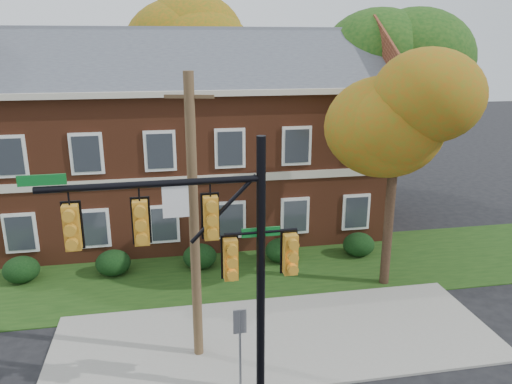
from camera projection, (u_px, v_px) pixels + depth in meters
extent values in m
plane|color=black|center=(284.00, 358.00, 14.97)|extent=(120.00, 120.00, 0.00)
cube|color=gray|center=(277.00, 338.00, 15.90)|extent=(14.00, 5.00, 0.08)
cube|color=#193811|center=(250.00, 271.00, 20.62)|extent=(30.00, 6.00, 0.04)
cube|color=brown|center=(190.00, 159.00, 24.92)|extent=(18.00, 8.00, 7.00)
cube|color=beige|center=(187.00, 85.00, 23.88)|extent=(18.80, 8.80, 0.24)
cube|color=beige|center=(195.00, 180.00, 21.12)|extent=(18.00, 0.12, 0.35)
ellipsoid|color=black|center=(21.00, 270.00, 19.57)|extent=(1.40, 1.26, 1.05)
ellipsoid|color=black|center=(113.00, 263.00, 20.17)|extent=(1.40, 1.26, 1.05)
ellipsoid|color=black|center=(200.00, 256.00, 20.78)|extent=(1.40, 1.26, 1.05)
ellipsoid|color=black|center=(282.00, 250.00, 21.39)|extent=(1.40, 1.26, 1.05)
ellipsoid|color=black|center=(359.00, 244.00, 22.00)|extent=(1.40, 1.26, 1.05)
cylinder|color=black|center=(389.00, 214.00, 18.78)|extent=(0.36, 0.36, 5.76)
ellipsoid|color=#A74B0E|center=(397.00, 119.00, 17.75)|extent=(4.25, 4.25, 3.60)
ellipsoid|color=#A74B0E|center=(420.00, 102.00, 17.33)|extent=(3.50, 3.50, 3.00)
cylinder|color=black|center=(387.00, 146.00, 27.77)|extent=(0.36, 0.36, 7.04)
ellipsoid|color=#113E10|center=(394.00, 65.00, 26.50)|extent=(5.95, 5.95, 5.04)
ellipsoid|color=#113E10|center=(415.00, 54.00, 25.99)|extent=(4.90, 4.90, 4.20)
cylinder|color=black|center=(198.00, 126.00, 32.53)|extent=(0.36, 0.36, 7.68)
ellipsoid|color=#B25D0F|center=(196.00, 50.00, 31.15)|extent=(6.46, 6.46, 5.47)
ellipsoid|color=#B25D0F|center=(211.00, 40.00, 30.60)|extent=(5.32, 5.32, 4.56)
cylinder|color=black|center=(261.00, 275.00, 12.42)|extent=(0.23, 0.23, 7.03)
cylinder|color=black|center=(152.00, 184.00, 11.20)|extent=(5.03, 0.28, 0.16)
cylinder|color=black|center=(261.00, 232.00, 12.09)|extent=(1.81, 0.12, 0.08)
cube|color=#C5841F|center=(72.00, 228.00, 11.11)|extent=(0.45, 0.31, 1.17)
cube|color=#C5841F|center=(141.00, 223.00, 11.41)|extent=(0.45, 0.31, 1.17)
cube|color=#C5841F|center=(211.00, 218.00, 11.72)|extent=(0.45, 0.31, 1.17)
cube|color=silver|center=(176.00, 202.00, 11.43)|extent=(0.60, 0.05, 0.75)
cube|color=#0C6120|center=(42.00, 180.00, 10.69)|extent=(1.01, 0.06, 0.24)
cube|color=#C5841F|center=(231.00, 259.00, 12.13)|extent=(0.45, 0.31, 1.17)
cube|color=#C5841F|center=(290.00, 254.00, 12.42)|extent=(0.45, 0.31, 1.17)
cube|color=#0C6120|center=(261.00, 232.00, 12.09)|extent=(0.95, 0.06, 0.23)
cylinder|color=brown|center=(194.00, 225.00, 13.91)|extent=(0.34, 0.34, 8.39)
cube|color=brown|center=(189.00, 97.00, 12.89)|extent=(1.29, 0.40, 0.09)
cylinder|color=slate|center=(240.00, 351.00, 13.26)|extent=(0.07, 0.07, 2.43)
cube|color=slate|center=(240.00, 322.00, 13.01)|extent=(0.35, 0.06, 0.68)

